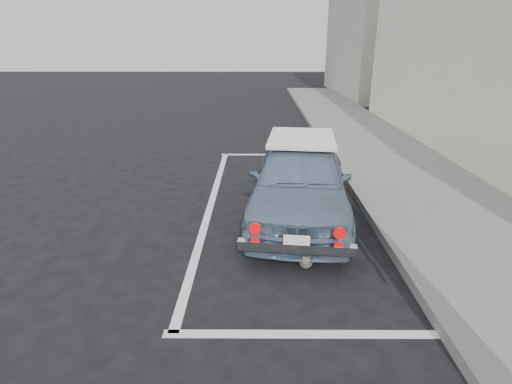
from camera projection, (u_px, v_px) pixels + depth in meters
ground at (261, 304)px, 4.53m from camera, size 80.00×80.00×0.00m
sidewalk at (460, 224)px, 6.37m from camera, size 2.80×40.00×0.15m
building_far at (374, 20)px, 21.85m from camera, size 3.50×10.00×8.00m
pline_rear at (310, 334)px, 4.06m from camera, size 3.00×0.12×0.01m
pline_front at (278, 155)px, 10.62m from camera, size 3.00×0.12×0.01m
pline_side at (211, 204)px, 7.35m from camera, size 0.12×7.00×0.01m
retro_coupe at (300, 178)px, 6.68m from camera, size 2.02×4.07×1.33m
cat at (306, 259)px, 5.25m from camera, size 0.24×0.45×0.24m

